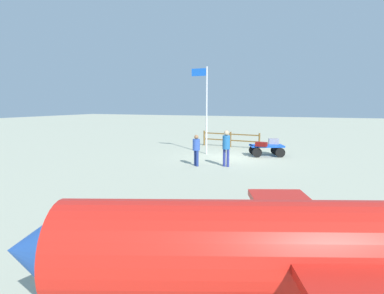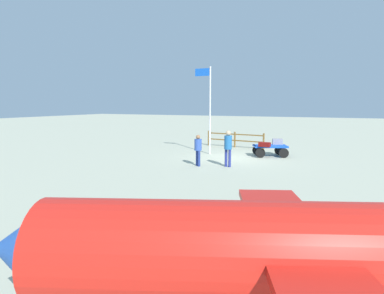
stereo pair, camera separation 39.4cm
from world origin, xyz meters
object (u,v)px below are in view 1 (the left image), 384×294
(worker_trailing, at_px, (226,145))
(suitcase_dark, at_px, (274,141))
(suitcase_maroon, at_px, (261,144))
(luggage_cart, at_px, (266,148))
(airplane_near, at_px, (295,252))
(flagpole, at_px, (205,103))
(worker_lead, at_px, (196,148))

(worker_trailing, bearing_deg, suitcase_dark, -108.57)
(suitcase_maroon, xyz_separation_m, suitcase_dark, (-0.50, -1.40, 0.05))
(luggage_cart, height_order, worker_trailing, worker_trailing)
(suitcase_maroon, relative_size, worker_trailing, 0.37)
(luggage_cart, bearing_deg, suitcase_dark, -115.33)
(luggage_cart, distance_m, airplane_near, 15.48)
(suitcase_maroon, bearing_deg, worker_trailing, 71.80)
(suitcase_maroon, distance_m, suitcase_dark, 1.49)
(suitcase_dark, xyz_separation_m, airplane_near, (-2.63, 15.86, 0.33))
(luggage_cart, height_order, suitcase_maroon, suitcase_maroon)
(airplane_near, distance_m, flagpole, 16.15)
(worker_trailing, distance_m, airplane_near, 11.83)
(suitcase_dark, xyz_separation_m, flagpole, (4.06, 1.30, 2.33))
(worker_lead, distance_m, airplane_near, 12.05)
(worker_trailing, relative_size, airplane_near, 0.24)
(luggage_cart, distance_m, worker_lead, 5.34)
(luggage_cart, xyz_separation_m, worker_lead, (2.74, 4.56, 0.47))
(worker_lead, xyz_separation_m, flagpole, (1.00, -3.95, 2.23))
(worker_lead, relative_size, flagpole, 0.30)
(suitcase_dark, height_order, airplane_near, airplane_near)
(luggage_cart, distance_m, worker_trailing, 4.38)
(airplane_near, bearing_deg, worker_lead, -61.80)
(worker_lead, height_order, worker_trailing, worker_trailing)
(worker_trailing, height_order, airplane_near, airplane_near)
(suitcase_dark, distance_m, worker_trailing, 5.09)
(suitcase_maroon, xyz_separation_m, worker_lead, (2.57, 3.84, 0.15))
(worker_lead, bearing_deg, flagpole, -75.82)
(suitcase_dark, bearing_deg, suitcase_maroon, 70.52)
(worker_trailing, relative_size, flagpole, 0.34)
(flagpole, bearing_deg, airplane_near, 114.67)
(suitcase_maroon, bearing_deg, luggage_cart, -103.49)
(luggage_cart, bearing_deg, worker_trailing, 72.60)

